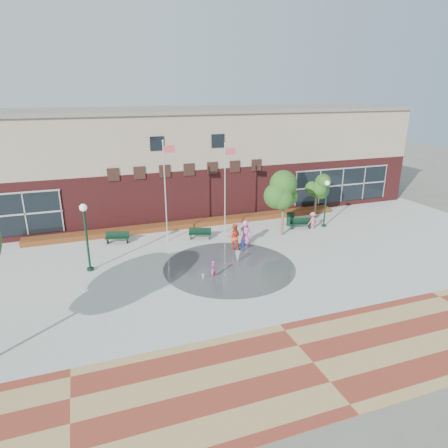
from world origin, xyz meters
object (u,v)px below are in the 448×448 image
object	(u,v)px
flagpole_left	(166,187)
child_splash	(213,269)
flagpole_right	(225,184)
trash_can	(290,219)
bench_left	(117,240)

from	to	relation	value
flagpole_left	child_splash	bearing A→B (deg)	-73.09
child_splash	flagpole_right	bearing A→B (deg)	-153.24
flagpole_right	trash_can	world-z (taller)	flagpole_right
flagpole_right	child_splash	size ratio (longest dim) A/B	6.32
bench_left	trash_can	world-z (taller)	trash_can
trash_can	child_splash	distance (m)	11.51
flagpole_left	bench_left	bearing A→B (deg)	173.76
flagpole_right	trash_can	bearing A→B (deg)	6.35
flagpole_left	flagpole_right	bearing A→B (deg)	10.53
flagpole_right	trash_can	size ratio (longest dim) A/B	6.46
bench_left	trash_can	distance (m)	13.97
flagpole_left	trash_can	world-z (taller)	flagpole_left
flagpole_left	flagpole_right	size ratio (longest dim) A/B	1.06
flagpole_right	trash_can	xyz separation A→B (m)	(5.66, -0.22, -3.39)
child_splash	trash_can	bearing A→B (deg)	179.84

